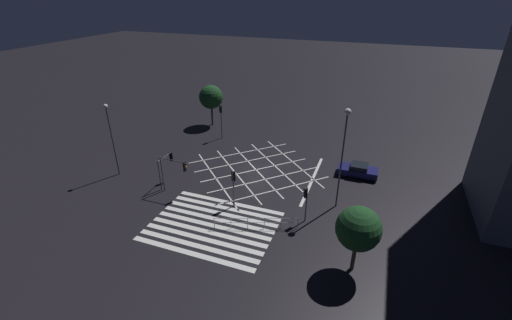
{
  "coord_description": "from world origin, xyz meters",
  "views": [
    {
      "loc": [
        11.5,
        -30.97,
        18.12
      ],
      "look_at": [
        0.0,
        0.0,
        1.2
      ],
      "focal_mm": 24.0,
      "sensor_mm": 36.0,
      "label": 1
    }
  ],
  "objects_px": {
    "waiting_car": "(358,170)",
    "traffic_light_sw_cross": "(167,162)",
    "street_tree_far": "(211,97)",
    "street_lamp_west": "(344,138)",
    "traffic_light_sw_main": "(175,168)",
    "street_lamp_east": "(110,130)",
    "traffic_light_nw_cross": "(221,115)",
    "traffic_light_median_south": "(234,181)",
    "traffic_light_se_main": "(306,198)",
    "street_tree_near": "(358,229)"
  },
  "relations": [
    {
      "from": "traffic_light_median_south",
      "to": "street_tree_far",
      "type": "relative_size",
      "value": 0.62
    },
    {
      "from": "traffic_light_nw_cross",
      "to": "street_tree_far",
      "type": "relative_size",
      "value": 0.78
    },
    {
      "from": "traffic_light_se_main",
      "to": "street_lamp_west",
      "type": "distance_m",
      "value": 5.93
    },
    {
      "from": "waiting_car",
      "to": "traffic_light_sw_cross",
      "type": "bearing_deg",
      "value": 24.97
    },
    {
      "from": "street_tree_near",
      "to": "traffic_light_median_south",
      "type": "bearing_deg",
      "value": 158.45
    },
    {
      "from": "traffic_light_median_south",
      "to": "street_lamp_west",
      "type": "height_order",
      "value": "street_lamp_west"
    },
    {
      "from": "traffic_light_sw_cross",
      "to": "traffic_light_median_south",
      "type": "bearing_deg",
      "value": -99.7
    },
    {
      "from": "traffic_light_median_south",
      "to": "street_lamp_west",
      "type": "xyz_separation_m",
      "value": [
        8.79,
        3.14,
        4.27
      ]
    },
    {
      "from": "traffic_light_sw_main",
      "to": "traffic_light_median_south",
      "type": "bearing_deg",
      "value": 0.55
    },
    {
      "from": "traffic_light_sw_cross",
      "to": "traffic_light_se_main",
      "type": "height_order",
      "value": "traffic_light_se_main"
    },
    {
      "from": "traffic_light_se_main",
      "to": "street_tree_near",
      "type": "xyz_separation_m",
      "value": [
        4.52,
        -4.34,
        1.22
      ]
    },
    {
      "from": "traffic_light_median_south",
      "to": "street_lamp_east",
      "type": "xyz_separation_m",
      "value": [
        -13.97,
        1.09,
        2.53
      ]
    },
    {
      "from": "traffic_light_sw_main",
      "to": "traffic_light_se_main",
      "type": "height_order",
      "value": "traffic_light_sw_main"
    },
    {
      "from": "street_tree_far",
      "to": "street_lamp_west",
      "type": "bearing_deg",
      "value": -36.12
    },
    {
      "from": "traffic_light_se_main",
      "to": "waiting_car",
      "type": "bearing_deg",
      "value": -109.9
    },
    {
      "from": "traffic_light_sw_main",
      "to": "street_tree_near",
      "type": "height_order",
      "value": "street_tree_near"
    },
    {
      "from": "street_lamp_east",
      "to": "traffic_light_sw_cross",
      "type": "bearing_deg",
      "value": 2.46
    },
    {
      "from": "traffic_light_nw_cross",
      "to": "street_lamp_east",
      "type": "xyz_separation_m",
      "value": [
        -6.16,
        -12.6,
        1.88
      ]
    },
    {
      "from": "traffic_light_se_main",
      "to": "street_lamp_west",
      "type": "bearing_deg",
      "value": -125.35
    },
    {
      "from": "street_tree_far",
      "to": "waiting_car",
      "type": "distance_m",
      "value": 23.01
    },
    {
      "from": "traffic_light_sw_cross",
      "to": "street_tree_far",
      "type": "height_order",
      "value": "street_tree_far"
    },
    {
      "from": "street_lamp_east",
      "to": "street_lamp_west",
      "type": "distance_m",
      "value": 22.92
    },
    {
      "from": "traffic_light_sw_cross",
      "to": "traffic_light_se_main",
      "type": "bearing_deg",
      "value": -95.46
    },
    {
      "from": "traffic_light_sw_cross",
      "to": "street_tree_near",
      "type": "height_order",
      "value": "street_tree_near"
    },
    {
      "from": "traffic_light_sw_cross",
      "to": "traffic_light_median_south",
      "type": "xyz_separation_m",
      "value": [
        7.88,
        -1.35,
        0.2
      ]
    },
    {
      "from": "traffic_light_median_south",
      "to": "traffic_light_se_main",
      "type": "bearing_deg",
      "value": -90.27
    },
    {
      "from": "traffic_light_nw_cross",
      "to": "street_lamp_east",
      "type": "relative_size",
      "value": 0.58
    },
    {
      "from": "traffic_light_nw_cross",
      "to": "street_tree_far",
      "type": "height_order",
      "value": "street_tree_far"
    },
    {
      "from": "street_tree_near",
      "to": "street_tree_far",
      "type": "distance_m",
      "value": 31.39
    },
    {
      "from": "traffic_light_median_south",
      "to": "street_lamp_east",
      "type": "relative_size",
      "value": 0.46
    },
    {
      "from": "traffic_light_sw_cross",
      "to": "waiting_car",
      "type": "bearing_deg",
      "value": -65.03
    },
    {
      "from": "traffic_light_sw_cross",
      "to": "street_tree_far",
      "type": "relative_size",
      "value": 0.56
    },
    {
      "from": "traffic_light_nw_cross",
      "to": "traffic_light_se_main",
      "type": "distance_m",
      "value": 19.86
    },
    {
      "from": "traffic_light_se_main",
      "to": "waiting_car",
      "type": "xyz_separation_m",
      "value": [
        3.52,
        9.74,
        -1.74
      ]
    },
    {
      "from": "street_lamp_west",
      "to": "street_tree_near",
      "type": "distance_m",
      "value": 8.5
    },
    {
      "from": "traffic_light_sw_cross",
      "to": "waiting_car",
      "type": "height_order",
      "value": "traffic_light_sw_cross"
    },
    {
      "from": "traffic_light_sw_main",
      "to": "street_lamp_west",
      "type": "height_order",
      "value": "street_lamp_west"
    },
    {
      "from": "traffic_light_nw_cross",
      "to": "street_lamp_east",
      "type": "bearing_deg",
      "value": -26.07
    },
    {
      "from": "street_lamp_east",
      "to": "street_lamp_west",
      "type": "relative_size",
      "value": 0.83
    },
    {
      "from": "traffic_light_sw_main",
      "to": "street_lamp_west",
      "type": "relative_size",
      "value": 0.4
    },
    {
      "from": "street_lamp_west",
      "to": "street_tree_far",
      "type": "xyz_separation_m",
      "value": [
        -20.01,
        14.6,
        -2.74
      ]
    },
    {
      "from": "traffic_light_se_main",
      "to": "traffic_light_sw_cross",
      "type": "bearing_deg",
      "value": -5.46
    },
    {
      "from": "traffic_light_median_south",
      "to": "street_tree_far",
      "type": "height_order",
      "value": "street_tree_far"
    },
    {
      "from": "traffic_light_sw_cross",
      "to": "traffic_light_median_south",
      "type": "relative_size",
      "value": 0.9
    },
    {
      "from": "traffic_light_sw_cross",
      "to": "traffic_light_nw_cross",
      "type": "bearing_deg",
      "value": -0.37
    },
    {
      "from": "traffic_light_nw_cross",
      "to": "street_tree_near",
      "type": "relative_size",
      "value": 0.88
    },
    {
      "from": "traffic_light_nw_cross",
      "to": "street_lamp_west",
      "type": "height_order",
      "value": "street_lamp_west"
    },
    {
      "from": "traffic_light_sw_main",
      "to": "street_lamp_east",
      "type": "height_order",
      "value": "street_lamp_east"
    },
    {
      "from": "traffic_light_sw_main",
      "to": "waiting_car",
      "type": "bearing_deg",
      "value": 31.32
    },
    {
      "from": "traffic_light_se_main",
      "to": "street_lamp_east",
      "type": "height_order",
      "value": "street_lamp_east"
    }
  ]
}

